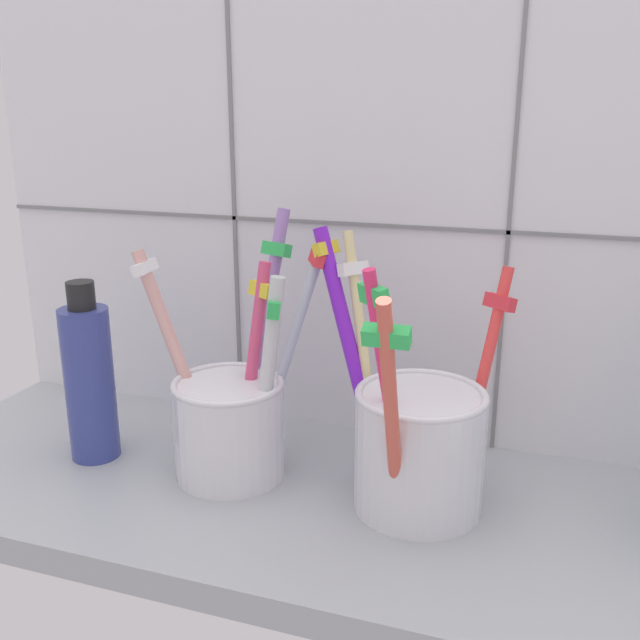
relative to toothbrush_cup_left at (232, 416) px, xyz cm
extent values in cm
cube|color=#9EA3A8|center=(6.66, -1.01, -5.43)|extent=(64.00, 22.00, 2.00)
cube|color=white|center=(6.66, 10.99, 16.07)|extent=(64.00, 2.00, 45.00)
cube|color=gray|center=(-4.01, 9.89, 16.07)|extent=(0.30, 0.20, 45.00)
cube|color=gray|center=(17.33, 9.89, 16.07)|extent=(0.30, 0.20, 45.00)
cube|color=gray|center=(6.66, 9.89, 12.40)|extent=(64.00, 0.20, 0.30)
cylinder|color=silver|center=(-0.11, -0.25, -0.96)|extent=(7.78, 7.78, 6.93)
torus|color=silver|center=(-0.11, -0.25, 2.50)|extent=(7.90, 7.90, 0.50)
cylinder|color=silver|center=(3.32, 2.42, 4.09)|extent=(5.52, 3.46, 16.45)
cube|color=#E5333F|center=(5.19, 3.44, 11.00)|extent=(1.93, 2.51, 1.07)
cylinder|color=#9C74C4|center=(0.77, 3.99, 4.90)|extent=(3.00, 5.91, 18.11)
cube|color=green|center=(1.36, 5.53, 10.99)|extent=(2.47, 1.80, 1.15)
cylinder|color=#DFA59D|center=(-4.01, 0.00, 3.73)|extent=(6.10, 1.49, 15.80)
cube|color=white|center=(-6.12, -0.21, 10.31)|extent=(1.22, 2.59, 1.00)
cylinder|color=silver|center=(2.84, -0.24, 3.15)|extent=(2.93, 1.89, 14.48)
cube|color=green|center=(3.39, -0.04, 8.25)|extent=(1.54, 2.07, 1.21)
cylinder|color=#E24776|center=(1.07, 1.34, 3.34)|extent=(2.53, 3.47, 14.89)
cube|color=yellow|center=(1.55, 2.14, 8.80)|extent=(2.25, 1.77, 1.09)
cylinder|color=silver|center=(13.43, -0.25, -0.45)|extent=(8.38, 8.38, 7.95)
torus|color=silver|center=(13.43, -0.25, 3.52)|extent=(8.46, 8.46, 0.50)
cylinder|color=#D95847|center=(12.74, -5.54, 3.86)|extent=(0.91, 6.76, 16.06)
cube|color=green|center=(12.77, -7.62, 9.62)|extent=(2.52, 1.19, 1.21)
cylinder|color=#7B1ED8|center=(8.16, 2.24, 4.54)|extent=(6.84, 3.80, 17.47)
cube|color=yellow|center=(5.91, 3.25, 11.76)|extent=(1.66, 2.16, 1.08)
cylinder|color=beige|center=(8.98, 2.32, 4.46)|extent=(4.45, 3.86, 17.15)
cube|color=white|center=(7.80, 3.30, 10.49)|extent=(2.09, 2.22, 1.05)
cylinder|color=#F73F3F|center=(16.78, 3.31, 3.50)|extent=(3.21, 3.89, 15.23)
cube|color=#E5333F|center=(17.49, 4.25, 8.76)|extent=(2.29, 2.05, 1.06)
cylinder|color=#F52B68|center=(11.65, -1.95, 4.00)|extent=(3.22, 3.56, 16.20)
cube|color=green|center=(10.85, -2.88, 10.44)|extent=(2.31, 2.15, 1.28)
cylinder|color=#35408E|center=(-11.01, -1.16, 1.34)|extent=(3.60, 3.60, 11.54)
cylinder|color=black|center=(-11.01, -1.16, 8.11)|extent=(1.98, 1.98, 2.00)
camera|label=1|loc=(20.64, -41.55, 20.95)|focal=39.79mm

